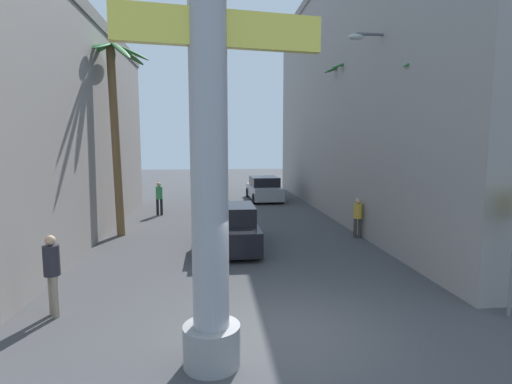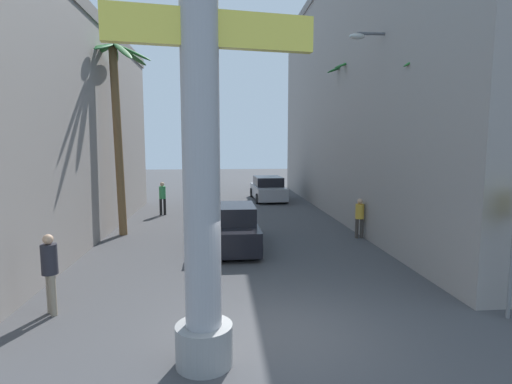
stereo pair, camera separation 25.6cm
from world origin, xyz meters
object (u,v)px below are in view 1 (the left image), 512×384
Objects in this scene: palm_tree_mid_right at (358,118)px; pedestrian_far_left at (159,196)px; car_lead at (228,227)px; palm_tree_near_right at (447,133)px; pedestrian_mid_right at (358,215)px; street_lamp at (395,121)px; palm_tree_mid_left at (114,110)px; neon_sign_pole at (208,7)px; car_far at (264,189)px; pedestrian_curb_left at (52,269)px.

pedestrian_far_left is at bearing 165.85° from palm_tree_mid_right.
palm_tree_near_right is (6.76, -2.53, 3.36)m from car_lead.
pedestrian_mid_right is (8.53, -5.99, -0.09)m from pedestrian_far_left.
street_lamp is at bearing -59.57° from pedestrian_mid_right.
palm_tree_mid_left is 4.42× the size of pedestrian_far_left.
pedestrian_mid_right is (9.58, -1.44, -4.13)m from palm_tree_mid_left.
neon_sign_pole reaches higher than car_far.
pedestrian_curb_left is at bearing -93.22° from pedestrian_far_left.
neon_sign_pole is 20.73m from car_far.
pedestrian_far_left is (-6.21, -5.12, 0.28)m from car_far.
palm_tree_near_right is at bearing -22.78° from palm_tree_mid_left.
palm_tree_mid_left reaches higher than car_far.
street_lamp is at bearing -14.83° from palm_tree_mid_left.
palm_tree_mid_left is at bearing 92.60° from pedestrian_curb_left.
neon_sign_pole is 6.16× the size of pedestrian_curb_left.
car_far is at bearing 68.42° from pedestrian_curb_left.
palm_tree_mid_right reaches higher than car_lead.
palm_tree_mid_right reaches higher than car_far.
car_far is at bearing 101.76° from pedestrian_mid_right.
pedestrian_far_left is at bearing 144.90° from pedestrian_mid_right.
palm_tree_mid_right is at bearing -64.96° from car_far.
neon_sign_pole is at bearing -123.72° from pedestrian_mid_right.
palm_tree_near_right is at bearing -42.45° from pedestrian_far_left.
palm_tree_near_right is 6.85m from palm_tree_mid_right.
palm_tree_mid_left reaches higher than pedestrian_curb_left.
palm_tree_mid_left reaches higher than street_lamp.
palm_tree_mid_left reaches higher than pedestrian_far_left.
car_lead is 12.18m from car_far.
palm_tree_near_right reaches higher than pedestrian_curb_left.
palm_tree_mid_left is 4.83× the size of pedestrian_mid_right.
pedestrian_mid_right is at bearing 34.54° from pedestrian_curb_left.
neon_sign_pole is 6.32m from pedestrian_curb_left.
street_lamp is at bearing -38.13° from pedestrian_far_left.
palm_tree_mid_right is 4.48× the size of pedestrian_far_left.
neon_sign_pole is 6.37× the size of pedestrian_far_left.
palm_tree_near_right is (0.81, -1.94, -0.49)m from street_lamp.
pedestrian_curb_left is at bearing -125.64° from car_lead.
palm_tree_mid_right is (3.54, -7.58, 4.23)m from car_far.
neon_sign_pole reaches higher than pedestrian_curb_left.
pedestrian_far_left is at bearing 100.56° from neon_sign_pole.
pedestrian_far_left is at bearing -140.49° from car_far.
palm_tree_near_right is 14.02m from pedestrian_far_left.
car_lead is 5.24m from pedestrian_mid_right.
pedestrian_curb_left is (-0.69, -12.34, 0.04)m from pedestrian_far_left.
palm_tree_mid_right reaches higher than pedestrian_curb_left.
street_lamp is at bearing 26.81° from pedestrian_curb_left.
pedestrian_mid_right reaches higher than car_far.
palm_tree_mid_left reaches higher than palm_tree_near_right.
neon_sign_pole is 15.68m from pedestrian_far_left.
palm_tree_near_right reaches higher than car_lead.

